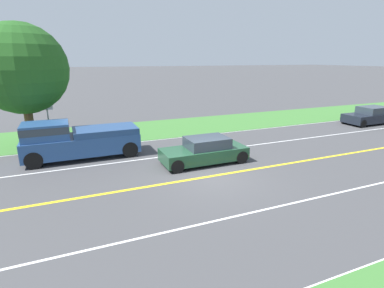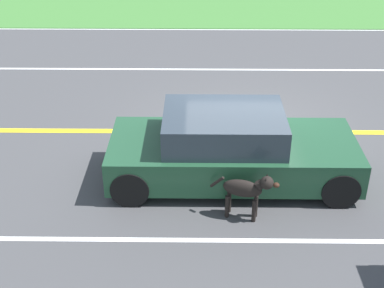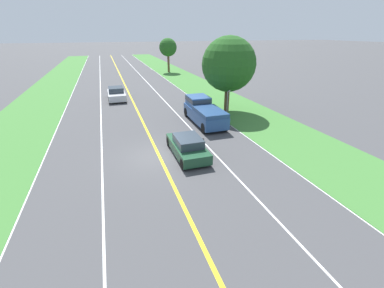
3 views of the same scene
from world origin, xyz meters
name	(u,v)px [view 3 (image 3 of 3)]	position (x,y,z in m)	size (l,w,h in m)	color
ground_plane	(159,156)	(0.00, 0.00, 0.00)	(400.00, 400.00, 0.00)	#424244
centre_divider_line	(159,156)	(0.00, 0.00, 0.00)	(0.18, 160.00, 0.01)	yellow
lane_edge_line_right	(255,142)	(7.00, 0.00, 0.00)	(0.14, 160.00, 0.01)	white
lane_edge_line_left	(37,173)	(-7.00, 0.00, 0.00)	(0.14, 160.00, 0.01)	white
lane_dash_same_dir	(210,149)	(3.50, 0.00, 0.00)	(0.10, 160.00, 0.01)	white
lane_dash_oncoming	(102,164)	(-3.50, 0.00, 0.00)	(0.10, 160.00, 0.01)	white
grass_verge_right	(290,137)	(10.00, 0.00, 0.01)	(6.00, 160.00, 0.03)	#3D7533
ego_car	(188,146)	(1.78, -0.43, 0.61)	(1.81, 4.28, 1.31)	#1E472D
dog	(203,144)	(2.91, -0.22, 0.54)	(0.41, 1.08, 0.84)	black
pickup_truck	(203,111)	(5.06, 5.41, 1.02)	(2.06, 5.77, 2.01)	#284C84
oncoming_car	(116,94)	(-1.66, 16.25, 0.66)	(1.94, 4.21, 1.43)	silver
roadside_tree_right_near	(229,64)	(8.42, 7.81, 4.52)	(5.05, 5.05, 7.06)	brown
roadside_tree_right_far	(168,48)	(9.35, 35.88, 4.54)	(3.31, 3.31, 6.24)	brown
street_sign	(228,97)	(7.99, 6.77, 1.67)	(0.11, 0.64, 2.67)	gray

